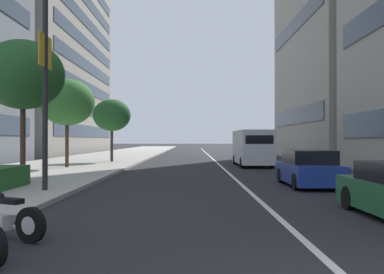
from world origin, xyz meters
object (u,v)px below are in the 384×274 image
Objects in this scene: car_far_down_avenue at (309,169)px; street_tree_far_plaza at (112,115)px; motorcycle_under_tarp at (0,216)px; delivery_van_ahead at (252,147)px; street_tree_near_plaza_corner at (67,102)px; street_lamp_with_banners at (53,39)px; street_tree_mid_sidewalk at (23,75)px.

street_tree_far_plaza reaches higher than car_far_down_avenue.
motorcycle_under_tarp is 26.15m from street_tree_far_plaza.
car_far_down_avenue is 0.68× the size of delivery_van_ahead.
delivery_van_ahead is at bearing -83.01° from motorcycle_under_tarp.
car_far_down_avenue is 0.86× the size of street_tree_far_plaza.
motorcycle_under_tarp is 0.48× the size of car_far_down_avenue.
car_far_down_avenue is 0.76× the size of street_tree_near_plaza_corner.
street_lamp_with_banners is 1.49× the size of street_tree_mid_sidewalk.
street_tree_mid_sidewalk reaches higher than car_far_down_avenue.
street_tree_near_plaza_corner reaches higher than car_far_down_avenue.
car_far_down_avenue is at bearing -92.97° from street_tree_mid_sidewalk.
street_lamp_with_banners is at bearing -175.35° from street_tree_far_plaza.
street_tree_near_plaza_corner is 1.13× the size of street_tree_far_plaza.
motorcycle_under_tarp is at bearing 160.05° from delivery_van_ahead.
motorcycle_under_tarp is 12.29m from car_far_down_avenue.
car_far_down_avenue is at bearing -178.65° from delivery_van_ahead.
street_tree_mid_sidewalk is (3.16, 2.26, -0.74)m from street_lamp_with_banners.
delivery_van_ahead is (13.07, 0.42, 0.67)m from car_far_down_avenue.
street_tree_far_plaza is at bearing 33.30° from car_far_down_avenue.
motorcycle_under_tarp is at bearing -167.49° from street_tree_near_plaza_corner.
motorcycle_under_tarp is 23.54m from delivery_van_ahead.
car_far_down_avenue reaches higher than motorcycle_under_tarp.
delivery_van_ahead is at bearing -109.04° from street_tree_far_plaza.
motorcycle_under_tarp is 0.23× the size of street_lamp_with_banners.
delivery_van_ahead is 0.72× the size of street_lamp_with_banners.
car_far_down_avenue is 16.23m from street_tree_near_plaza_corner.
street_tree_far_plaza is (6.90, -1.52, -0.42)m from street_tree_near_plaza_corner.
motorcycle_under_tarp is 0.41× the size of street_tree_far_plaza.
street_tree_mid_sidewalk is (-12.47, 11.20, 3.18)m from delivery_van_ahead.
delivery_van_ahead is 1.13× the size of street_tree_near_plaza_corner.
street_lamp_with_banners is 1.77× the size of street_tree_far_plaza.
street_lamp_with_banners reaches higher than car_far_down_avenue.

